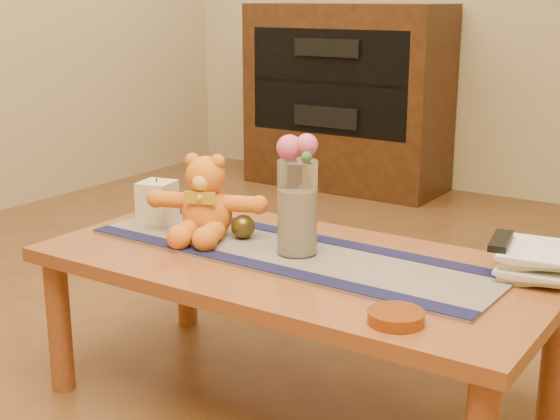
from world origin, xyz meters
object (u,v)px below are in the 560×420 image
Objects in this scene: amber_dish at (396,317)px; book_bottom at (499,267)px; glass_vase at (297,208)px; bronze_ball at (243,227)px; tv_remote at (501,241)px; pillar_candle at (157,201)px; teddy_bear at (206,197)px.

book_bottom is at bearing 80.18° from amber_dish.
glass_vase reaches higher than bronze_ball.
glass_vase reaches higher than book_bottom.
glass_vase is 0.54m from tv_remote.
pillar_candle reaches higher than book_bottom.
pillar_candle is 0.47× the size of glass_vase.
glass_vase reaches higher than amber_dish.
glass_vase is at bearing -19.74° from teddy_bear.
glass_vase is 0.55m from book_bottom.
pillar_candle is 0.56m from glass_vase.
amber_dish is at bearing -113.52° from book_bottom.
bronze_ball is 0.70m from amber_dish.
teddy_bear is 0.31m from glass_vase.
teddy_bear is 4.85× the size of bronze_ball.
book_bottom is at bearing 20.41° from glass_vase.
pillar_candle is 1.03m from amber_dish.
bronze_ball is at bearing -178.98° from tv_remote.
teddy_bear reaches higher than bronze_ball.
teddy_bear reaches higher than tv_remote.
pillar_candle is 1.07m from book_bottom.
teddy_bear is 0.79m from amber_dish.
amber_dish is at bearing -39.95° from teddy_bear.
tv_remote is 1.26× the size of amber_dish.
book_bottom is (0.82, 0.19, -0.11)m from teddy_bear.
bronze_ball is (0.35, -0.01, -0.03)m from pillar_candle.
glass_vase is at bearing -173.30° from book_bottom.
glass_vase is 0.52m from amber_dish.
tv_remote is (0.00, -0.01, 0.07)m from book_bottom.
amber_dish is at bearing -25.34° from bronze_ball.
pillar_candle is at bearing 176.46° from tv_remote.
bronze_ball is 0.32× the size of book_bottom.
book_bottom is at bearing -7.05° from teddy_bear.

